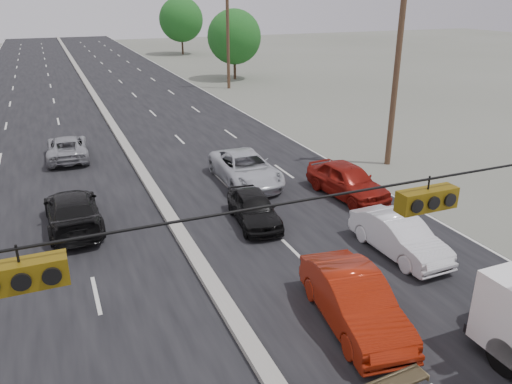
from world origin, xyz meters
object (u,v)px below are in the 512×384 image
red_sedan (354,301)px  queue_car_e (347,181)px  utility_pole_right_b (397,67)px  oncoming_near (73,211)px  queue_car_a (254,208)px  oncoming_far (67,148)px  tree_right_far (181,20)px  queue_car_c (246,169)px  utility_pole_right_c (228,33)px  tree_right_mid (234,37)px  queue_car_b (399,236)px

red_sedan → queue_car_e: bearing=66.5°
utility_pole_right_b → queue_car_e: utility_pole_right_b is taller
red_sedan → oncoming_near: bearing=133.0°
queue_car_a → oncoming_far: size_ratio=0.83×
tree_right_far → queue_car_c: bearing=-102.0°
utility_pole_right_c → tree_right_mid: size_ratio=1.40×
tree_right_mid → oncoming_far: size_ratio=1.55×
utility_pole_right_b → utility_pole_right_c: bearing=90.0°
utility_pole_right_c → red_sedan: bearing=-104.7°
queue_car_a → queue_car_c: 4.57m
queue_car_a → utility_pole_right_c: bearing=78.3°
utility_pole_right_b → red_sedan: bearing=-130.3°
tree_right_far → queue_car_e: size_ratio=1.82×
utility_pole_right_b → red_sedan: utility_pole_right_b is taller
red_sedan → oncoming_near: red_sedan is taller
tree_right_far → red_sedan: (-13.00, -66.21, -4.21)m
tree_right_far → queue_car_b: tree_right_far is taller
utility_pole_right_b → utility_pole_right_c: (0.00, 25.00, 0.00)m
tree_right_far → queue_car_e: (-8.07, -58.13, -4.19)m
tree_right_mid → queue_car_b: 39.46m
utility_pole_right_b → queue_car_e: 7.04m
oncoming_far → queue_car_e: bearing=139.0°
tree_right_far → oncoming_near: tree_right_far is taller
queue_car_a → red_sedan: bearing=-83.7°
utility_pole_right_c → queue_car_e: utility_pole_right_c is taller
utility_pole_right_b → tree_right_far: (3.50, 55.00, -0.15)m
queue_car_c → queue_car_a: bearing=-106.4°
queue_car_e → oncoming_far: 15.51m
tree_right_far → oncoming_near: 60.21m
tree_right_far → tree_right_mid: bearing=-92.3°
oncoming_far → oncoming_near: bearing=90.6°
utility_pole_right_c → queue_car_e: size_ratio=2.23×
utility_pole_right_c → queue_car_e: (-4.57, -28.13, -4.34)m
tree_right_mid → utility_pole_right_b: bearing=-94.8°
queue_car_c → utility_pole_right_b: bearing=-0.5°
tree_right_far → queue_car_a: 60.68m
tree_right_mid → queue_car_a: bearing=-109.4°
tree_right_far → oncoming_far: (-19.28, -47.42, -4.32)m
red_sedan → queue_car_b: bearing=45.2°
oncoming_far → utility_pole_right_b: bearing=157.1°
utility_pole_right_c → queue_car_c: (-8.11, -24.76, -4.38)m
tree_right_mid → queue_car_e: size_ratio=1.59×
queue_car_e → utility_pole_right_b: bearing=28.8°
red_sedan → queue_car_a: red_sedan is taller
queue_car_c → oncoming_far: bearing=137.5°
queue_car_a → queue_car_c: bearing=78.7°
queue_car_a → queue_car_b: (3.70, -4.29, 0.03)m
utility_pole_right_b → oncoming_near: utility_pole_right_b is taller
queue_car_a → oncoming_near: bearing=166.8°
red_sedan → oncoming_far: red_sedan is taller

